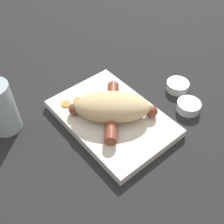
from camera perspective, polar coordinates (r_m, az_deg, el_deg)
name	(u,v)px	position (r m, az deg, el deg)	size (l,w,h in m)	color
ground_plane	(112,121)	(0.64, 0.00, -1.83)	(3.00, 3.00, 0.00)	#232326
food_tray	(112,118)	(0.64, 0.00, -1.24)	(0.27, 0.19, 0.02)	silver
bread_roll	(113,107)	(0.61, 0.24, 0.93)	(0.17, 0.18, 0.05)	#DBBC84
sausage	(113,110)	(0.62, 0.20, 0.32)	(0.14, 0.15, 0.03)	brown
pickled_veggies	(72,102)	(0.66, -8.06, 1.97)	(0.04, 0.06, 0.00)	orange
condiment_cup_near	(188,107)	(0.68, 15.28, 1.05)	(0.06, 0.06, 0.02)	silver
condiment_cup_far	(177,86)	(0.73, 13.16, 5.09)	(0.06, 0.06, 0.02)	silver
drink_glass	(0,108)	(0.63, -21.72, 0.74)	(0.06, 0.06, 0.12)	silver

